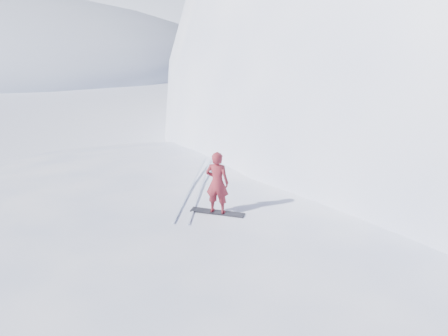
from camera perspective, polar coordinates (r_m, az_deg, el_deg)
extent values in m
ellipsoid|color=white|center=(13.34, 1.55, -16.13)|extent=(36.00, 28.00, 4.80)
ellipsoid|color=white|center=(29.59, 25.25, 2.69)|extent=(28.00, 24.00, 18.00)
ellipsoid|color=white|center=(125.41, -8.66, 16.28)|extent=(140.00, 90.00, 36.00)
ellipsoid|color=white|center=(16.45, -7.01, -8.70)|extent=(7.00, 6.30, 1.00)
ellipsoid|color=white|center=(14.63, 27.04, -15.00)|extent=(4.00, 3.60, 0.60)
cube|color=black|center=(12.28, -0.95, -6.34)|extent=(1.70, 0.43, 0.03)
imported|color=maroon|center=(11.88, -0.98, -2.11)|extent=(0.73, 0.51, 1.93)
cube|color=silver|center=(14.41, -4.51, -2.25)|extent=(0.59, 5.98, 0.04)
cube|color=silver|center=(14.32, -3.17, -2.36)|extent=(0.81, 5.96, 0.04)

